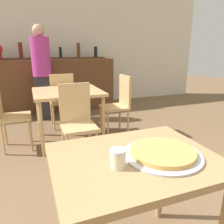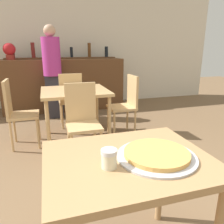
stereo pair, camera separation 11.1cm
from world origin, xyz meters
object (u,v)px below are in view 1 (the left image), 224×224
(chair_far_side_front, at_px, (77,118))
(cheese_shaker, at_px, (118,158))
(chair_far_side_right, at_px, (119,101))
(chair_far_side_left, at_px, (8,111))
(chair_far_side_back, at_px, (62,97))
(pizza_tray, at_px, (162,153))
(person_standing, at_px, (42,70))

(chair_far_side_front, distance_m, cheese_shaker, 1.62)
(chair_far_side_front, relative_size, chair_far_side_right, 1.00)
(chair_far_side_front, height_order, chair_far_side_right, same)
(chair_far_side_left, relative_size, cheese_shaker, 9.70)
(cheese_shaker, bearing_deg, chair_far_side_back, 87.56)
(chair_far_side_left, height_order, pizza_tray, chair_far_side_left)
(chair_far_side_front, bearing_deg, chair_far_side_right, 37.18)
(person_standing, bearing_deg, pizza_tray, -83.16)
(chair_far_side_front, relative_size, chair_far_side_back, 1.00)
(chair_far_side_front, height_order, chair_far_side_left, same)
(pizza_tray, distance_m, cheese_shaker, 0.28)
(chair_far_side_left, distance_m, chair_far_side_right, 1.61)
(chair_far_side_right, distance_m, pizza_tray, 2.29)
(chair_far_side_right, xyz_separation_m, person_standing, (-1.06, 1.25, 0.42))
(chair_far_side_back, xyz_separation_m, cheese_shaker, (-0.12, -2.82, 0.28))
(chair_far_side_front, bearing_deg, chair_far_side_back, 90.00)
(chair_far_side_left, bearing_deg, chair_far_side_front, -127.18)
(chair_far_side_front, xyz_separation_m, pizza_tray, (0.16, -1.57, 0.25))
(chair_far_side_front, height_order, cheese_shaker, chair_far_side_front)
(chair_far_side_left, bearing_deg, pizza_tray, -156.11)
(chair_far_side_front, distance_m, person_standing, 1.93)
(chair_far_side_right, bearing_deg, chair_far_side_back, -127.18)
(chair_far_side_left, relative_size, chair_far_side_right, 1.00)
(chair_far_side_front, bearing_deg, person_standing, 97.71)
(chair_far_side_left, xyz_separation_m, cheese_shaker, (0.69, -2.21, 0.28))
(chair_far_side_back, height_order, chair_far_side_right, same)
(pizza_tray, bearing_deg, chair_far_side_right, 73.46)
(pizza_tray, height_order, person_standing, person_standing)
(chair_far_side_left, xyz_separation_m, pizza_tray, (0.97, -2.18, 0.25))
(chair_far_side_front, height_order, person_standing, person_standing)
(chair_far_side_right, bearing_deg, cheese_shaker, -22.78)
(pizza_tray, bearing_deg, cheese_shaker, -174.61)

